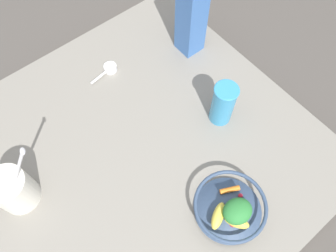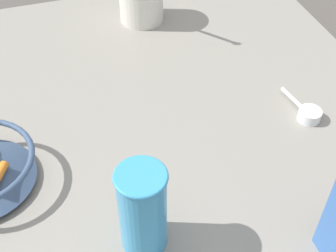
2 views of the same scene
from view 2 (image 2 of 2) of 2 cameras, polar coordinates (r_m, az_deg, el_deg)
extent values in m
plane|color=#4C4742|center=(0.90, -2.78, -0.67)|extent=(6.00, 6.00, 0.00)
cube|color=gray|center=(0.89, -2.82, 0.20)|extent=(0.97, 0.97, 0.04)
cylinder|color=#3893C6|center=(0.65, -3.10, -10.22)|extent=(0.07, 0.07, 0.15)
torus|color=#3893C6|center=(0.59, -3.36, -6.18)|extent=(0.07, 0.07, 0.01)
cylinder|color=white|center=(0.90, 16.87, 1.29)|extent=(0.04, 0.04, 0.02)
cylinder|color=white|center=(0.93, 14.89, 3.30)|extent=(0.02, 0.06, 0.01)
camera|label=1|loc=(0.88, -54.69, 52.04)|focal=35.00mm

